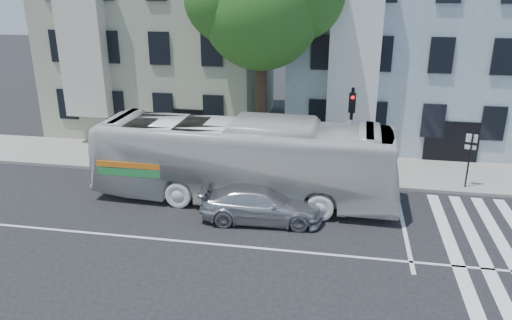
# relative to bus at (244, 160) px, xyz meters

# --- Properties ---
(ground) EXTENTS (120.00, 120.00, 0.00)m
(ground) POSITION_rel_bus_xyz_m (-0.05, -3.93, -1.75)
(ground) COLOR black
(ground) RESTS_ON ground
(sidewalk_far) EXTENTS (80.00, 4.00, 0.15)m
(sidewalk_far) POSITION_rel_bus_xyz_m (-0.05, 4.07, -1.68)
(sidewalk_far) COLOR gray
(sidewalk_far) RESTS_ON ground
(building_left) EXTENTS (12.00, 10.00, 11.00)m
(building_left) POSITION_rel_bus_xyz_m (-7.05, 11.07, 3.75)
(building_left) COLOR #9EA187
(building_left) RESTS_ON ground
(building_right) EXTENTS (12.00, 10.00, 11.00)m
(building_right) POSITION_rel_bus_xyz_m (6.95, 11.07, 3.75)
(building_right) COLOR #93A5AF
(building_right) RESTS_ON ground
(street_tree) EXTENTS (7.30, 5.90, 11.10)m
(street_tree) POSITION_rel_bus_xyz_m (0.01, 4.80, 6.08)
(street_tree) COLOR #2D2116
(street_tree) RESTS_ON ground
(bus) EXTENTS (3.32, 12.65, 3.50)m
(bus) POSITION_rel_bus_xyz_m (0.00, 0.00, 0.00)
(bus) COLOR silver
(bus) RESTS_ON ground
(sedan) EXTENTS (2.20, 4.82, 1.37)m
(sedan) POSITION_rel_bus_xyz_m (1.05, -1.76, -1.07)
(sedan) COLOR silver
(sedan) RESTS_ON ground
(hedge) EXTENTS (8.51, 0.93, 0.70)m
(hedge) POSITION_rel_bus_xyz_m (-2.38, 2.37, -1.25)
(hedge) COLOR #1F561C
(hedge) RESTS_ON sidewalk_far
(traffic_signal) EXTENTS (0.45, 0.53, 4.34)m
(traffic_signal) POSITION_rel_bus_xyz_m (4.31, 2.90, 1.05)
(traffic_signal) COLOR black
(traffic_signal) RESTS_ON ground
(far_sign_pole) EXTENTS (0.46, 0.21, 2.58)m
(far_sign_pole) POSITION_rel_bus_xyz_m (9.45, 2.72, 0.03)
(far_sign_pole) COLOR black
(far_sign_pole) RESTS_ON sidewalk_far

